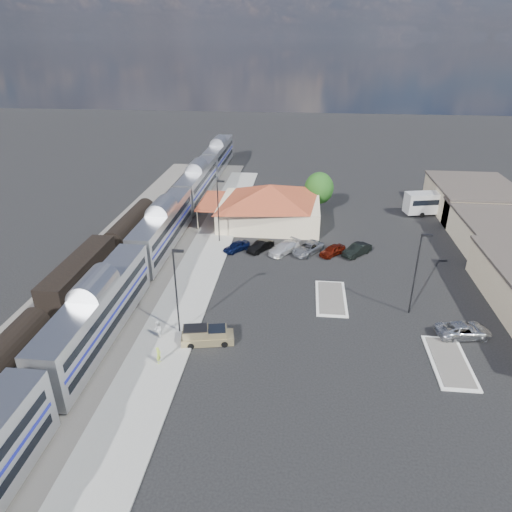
# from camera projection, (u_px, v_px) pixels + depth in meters

# --- Properties ---
(ground) EXTENTS (280.00, 280.00, 0.00)m
(ground) POSITION_uv_depth(u_px,v_px,m) (294.00, 306.00, 48.96)
(ground) COLOR black
(ground) RESTS_ON ground
(railbed) EXTENTS (16.00, 100.00, 0.12)m
(railbed) POSITION_uv_depth(u_px,v_px,m) (131.00, 264.00, 58.08)
(railbed) COLOR #4C4944
(railbed) RESTS_ON ground
(platform) EXTENTS (5.50, 92.00, 0.18)m
(platform) POSITION_uv_depth(u_px,v_px,m) (197.00, 274.00, 55.42)
(platform) COLOR gray
(platform) RESTS_ON ground
(passenger_train) EXTENTS (3.00, 104.00, 5.55)m
(passenger_train) POSITION_uv_depth(u_px,v_px,m) (163.00, 229.00, 61.12)
(passenger_train) COLOR silver
(passenger_train) RESTS_ON ground
(freight_cars) EXTENTS (2.80, 46.00, 4.00)m
(freight_cars) POSITION_uv_depth(u_px,v_px,m) (80.00, 276.00, 51.05)
(freight_cars) COLOR black
(freight_cars) RESTS_ON ground
(station_depot) EXTENTS (18.35, 12.24, 6.20)m
(station_depot) POSITION_uv_depth(u_px,v_px,m) (270.00, 204.00, 69.54)
(station_depot) COLOR beige
(station_depot) RESTS_ON ground
(traffic_island_south) EXTENTS (3.30, 7.50, 0.21)m
(traffic_island_south) POSITION_uv_depth(u_px,v_px,m) (331.00, 298.00, 50.33)
(traffic_island_south) COLOR silver
(traffic_island_south) RESTS_ON ground
(traffic_island_north) EXTENTS (3.30, 7.50, 0.21)m
(traffic_island_north) POSITION_uv_depth(u_px,v_px,m) (450.00, 362.00, 40.42)
(traffic_island_north) COLOR silver
(traffic_island_north) RESTS_ON ground
(lamp_plat_s) EXTENTS (1.08, 0.25, 9.00)m
(lamp_plat_s) POSITION_uv_depth(u_px,v_px,m) (177.00, 285.00, 42.29)
(lamp_plat_s) COLOR black
(lamp_plat_s) RESTS_ON ground
(lamp_plat_n) EXTENTS (1.08, 0.25, 9.00)m
(lamp_plat_n) POSITION_uv_depth(u_px,v_px,m) (219.00, 206.00, 62.01)
(lamp_plat_n) COLOR black
(lamp_plat_n) RESTS_ON ground
(lamp_lot) EXTENTS (1.08, 0.25, 9.00)m
(lamp_lot) POSITION_uv_depth(u_px,v_px,m) (417.00, 268.00, 45.51)
(lamp_lot) COLOR black
(lamp_lot) RESTS_ON ground
(tree_depot) EXTENTS (4.71, 4.71, 6.63)m
(tree_depot) POSITION_uv_depth(u_px,v_px,m) (319.00, 188.00, 73.82)
(tree_depot) COLOR #382314
(tree_depot) RESTS_ON ground
(pickup_truck) EXTENTS (5.13, 2.69, 1.69)m
(pickup_truck) POSITION_uv_depth(u_px,v_px,m) (208.00, 336.00, 42.79)
(pickup_truck) COLOR tan
(pickup_truck) RESTS_ON ground
(suv) EXTENTS (5.59, 3.32, 1.46)m
(suv) POSITION_uv_depth(u_px,v_px,m) (464.00, 330.00, 43.72)
(suv) COLOR #AEB2B7
(suv) RESTS_ON ground
(coach_bus) EXTENTS (11.87, 5.10, 3.72)m
(coach_bus) POSITION_uv_depth(u_px,v_px,m) (441.00, 202.00, 73.59)
(coach_bus) COLOR silver
(coach_bus) RESTS_ON ground
(person_a) EXTENTS (0.46, 0.64, 1.63)m
(person_a) POSITION_uv_depth(u_px,v_px,m) (159.00, 355.00, 39.87)
(person_a) COLOR #B2D041
(person_a) RESTS_ON platform
(person_b) EXTENTS (0.85, 0.99, 1.76)m
(person_b) POSITION_uv_depth(u_px,v_px,m) (158.00, 329.00, 43.27)
(person_b) COLOR white
(person_b) RESTS_ON platform
(parked_car_a) EXTENTS (3.77, 3.95, 1.33)m
(parked_car_a) POSITION_uv_depth(u_px,v_px,m) (237.00, 246.00, 61.42)
(parked_car_a) COLOR #0B153B
(parked_car_a) RESTS_ON ground
(parked_car_b) EXTENTS (3.58, 4.23, 1.37)m
(parked_car_b) POSITION_uv_depth(u_px,v_px,m) (260.00, 246.00, 61.37)
(parked_car_b) COLOR black
(parked_car_b) RESTS_ON ground
(parked_car_c) EXTENTS (4.72, 5.21, 1.46)m
(parked_car_c) POSITION_uv_depth(u_px,v_px,m) (284.00, 248.00, 60.78)
(parked_car_c) COLOR white
(parked_car_c) RESTS_ON ground
(parked_car_d) EXTENTS (4.87, 5.51, 1.42)m
(parked_car_d) POSITION_uv_depth(u_px,v_px,m) (308.00, 248.00, 60.76)
(parked_car_d) COLOR gray
(parked_car_d) RESTS_ON ground
(parked_car_e) EXTENTS (3.90, 4.05, 1.37)m
(parked_car_e) POSITION_uv_depth(u_px,v_px,m) (332.00, 250.00, 60.20)
(parked_car_e) COLOR maroon
(parked_car_e) RESTS_ON ground
(parked_car_f) EXTENTS (4.26, 4.44, 1.51)m
(parked_car_f) POSITION_uv_depth(u_px,v_px,m) (357.00, 250.00, 60.14)
(parked_car_f) COLOR black
(parked_car_f) RESTS_ON ground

